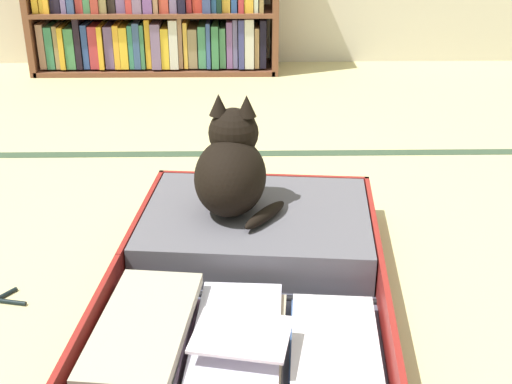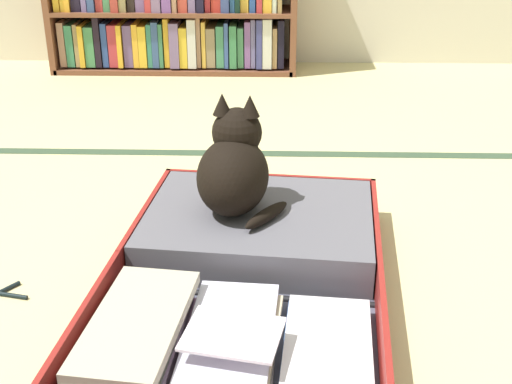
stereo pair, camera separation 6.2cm
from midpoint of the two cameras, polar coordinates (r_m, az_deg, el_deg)
name	(u,v)px [view 2 (the right image)]	position (r m, az deg, el deg)	size (l,w,h in m)	color
ground_plane	(211,364)	(1.34, -2.51, -14.46)	(10.00, 10.00, 0.00)	#CDC387
tatami_border	(240,153)	(2.31, -0.64, 3.33)	(4.80, 0.05, 0.00)	#354A35
open_suitcase	(246,269)	(1.53, 0.34, -6.62)	(0.67, 0.98, 0.11)	maroon
black_cat	(235,168)	(1.61, -0.72, 2.02)	(0.25, 0.25, 0.29)	black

